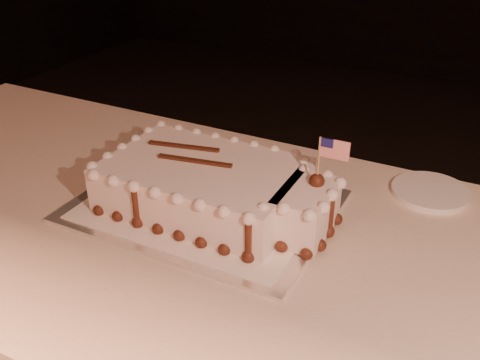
% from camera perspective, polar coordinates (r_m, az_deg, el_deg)
% --- Properties ---
extents(cake_board, '(0.49, 0.37, 0.01)m').
position_cam_1_polar(cake_board, '(1.06, -3.83, -2.77)').
color(cake_board, silver).
rests_on(cake_board, banquet_table).
extents(doily, '(0.44, 0.34, 0.00)m').
position_cam_1_polar(doily, '(1.06, -3.84, -2.54)').
color(doily, white).
rests_on(doily, cake_board).
extents(sheet_cake, '(0.47, 0.27, 0.18)m').
position_cam_1_polar(sheet_cake, '(1.03, -2.67, -0.76)').
color(sheet_cake, white).
rests_on(sheet_cake, doily).
extents(side_plate, '(0.16, 0.16, 0.01)m').
position_cam_1_polar(side_plate, '(1.17, 19.65, -1.19)').
color(side_plate, white).
rests_on(side_plate, banquet_table).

